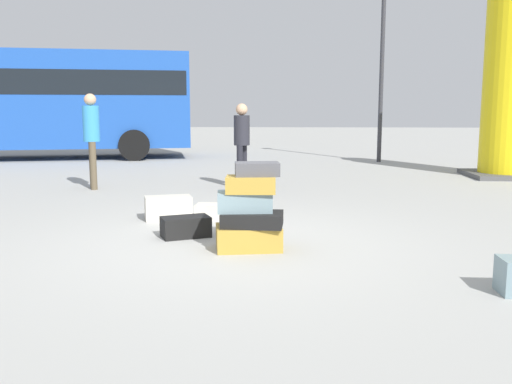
% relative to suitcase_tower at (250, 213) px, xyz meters
% --- Properties ---
extents(ground_plane, '(80.00, 80.00, 0.00)m').
position_rel_suitcase_tower_xyz_m(ground_plane, '(-0.24, 0.19, -0.40)').
color(ground_plane, '#9E9E99').
extents(suitcase_tower, '(0.75, 0.55, 0.93)m').
position_rel_suitcase_tower_xyz_m(suitcase_tower, '(0.00, 0.00, 0.00)').
color(suitcase_tower, '#B28C33').
rests_on(suitcase_tower, ground).
extents(suitcase_black_foreground_near, '(0.63, 0.52, 0.24)m').
position_rel_suitcase_tower_xyz_m(suitcase_black_foreground_near, '(-0.79, 0.52, -0.28)').
color(suitcase_black_foreground_near, black).
rests_on(suitcase_black_foreground_near, ground).
extents(suitcase_cream_foreground_far, '(0.69, 0.51, 0.32)m').
position_rel_suitcase_tower_xyz_m(suitcase_cream_foreground_far, '(-1.22, 1.55, -0.24)').
color(suitcase_cream_foreground_far, beige).
rests_on(suitcase_cream_foreground_far, ground).
extents(suitcase_cream_right_side, '(0.76, 0.36, 0.20)m').
position_rel_suitcase_tower_xyz_m(suitcase_cream_right_side, '(-0.48, 1.64, -0.30)').
color(suitcase_cream_right_side, beige).
rests_on(suitcase_cream_right_side, ground).
extents(person_bearded_onlooker, '(0.30, 0.33, 1.59)m').
position_rel_suitcase_tower_xyz_m(person_bearded_onlooker, '(-0.47, 4.65, 0.56)').
color(person_bearded_onlooker, black).
rests_on(person_bearded_onlooker, ground).
extents(person_tourist_with_camera, '(0.30, 0.32, 1.77)m').
position_rel_suitcase_tower_xyz_m(person_tourist_with_camera, '(-3.25, 4.35, 0.67)').
color(person_tourist_with_camera, brown).
rests_on(person_tourist_with_camera, ground).
extents(yellow_dummy_statue, '(1.61, 1.61, 4.72)m').
position_rel_suitcase_tower_xyz_m(yellow_dummy_statue, '(5.22, 6.73, 1.72)').
color(yellow_dummy_statue, yellow).
rests_on(yellow_dummy_statue, ground).
extents(parked_bus, '(9.68, 4.68, 3.15)m').
position_rel_suitcase_tower_xyz_m(parked_bus, '(-7.31, 10.58, 1.44)').
color(parked_bus, '#1E4CA5').
rests_on(parked_bus, ground).
extents(lamp_post, '(0.36, 0.36, 5.57)m').
position_rel_suitcase_tower_xyz_m(lamp_post, '(2.99, 10.12, 3.29)').
color(lamp_post, '#333338').
rests_on(lamp_post, ground).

